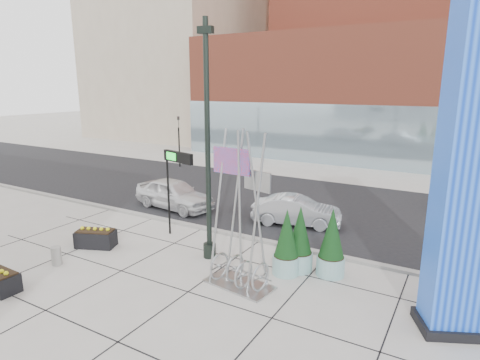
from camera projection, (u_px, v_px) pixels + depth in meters
The scene contains 17 objects.
ground at pixel (183, 273), 14.28m from camera, with size 160.00×160.00×0.00m, color #9E9991.
street_asphalt at pixel (292, 203), 22.70m from camera, with size 80.00×12.00×0.02m, color black.
curb_edge at pixel (239, 236), 17.64m from camera, with size 80.00×0.30×0.12m, color gray.
tower_podium at pixel (380, 97), 35.26m from camera, with size 34.00×10.00×11.00m, color #A94831.
tower_glass_front at pixel (365, 137), 31.91m from camera, with size 34.00×0.60×5.00m, color #8CA5B2.
building_beige_left at pixel (182, 2), 51.66m from camera, with size 18.00×20.00×34.00m, color tan.
lamp_post at pixel (208, 166), 14.77m from camera, with size 0.58×0.48×8.79m.
public_art_sculpture at pixel (240, 247), 13.07m from camera, with size 2.44×1.46×5.23m.
concrete_bollard at pixel (56, 256), 14.85m from camera, with size 0.36×0.36×0.70m, color gray.
overhead_street_sign at pixel (179, 163), 16.98m from camera, with size 1.78×0.62×3.83m.
round_planter_east at pixel (332, 244), 13.86m from camera, with size 0.98×0.98×2.46m.
round_planter_mid at pixel (286, 243), 13.98m from camera, with size 0.96×0.96×2.39m.
round_planter_west at pixel (300, 240), 14.26m from camera, with size 0.96×0.96×2.41m.
box_planter_north at pixel (96, 238), 16.51m from camera, with size 1.74×1.31×0.86m.
car_white_west at pixel (174, 194), 21.55m from camera, with size 1.89×4.69×1.60m, color silver.
car_silver_mid at pixel (296, 211), 19.03m from camera, with size 1.45×4.16×1.37m, color #AEB1B6.
traffic_signal at pixel (179, 139), 32.23m from camera, with size 0.15×0.18×4.10m.
Camera 1 is at (8.35, -10.34, 6.52)m, focal length 30.00 mm.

